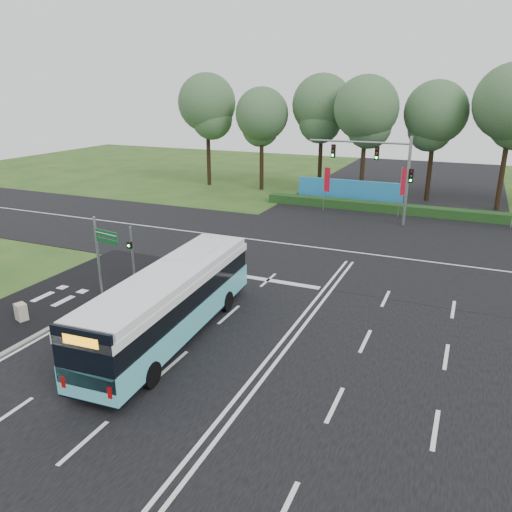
{
  "coord_description": "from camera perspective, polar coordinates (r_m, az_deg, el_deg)",
  "views": [
    {
      "loc": [
        6.69,
        -19.53,
        10.42
      ],
      "look_at": [
        -2.74,
        2.0,
        2.5
      ],
      "focal_mm": 35.0,
      "sensor_mm": 36.0,
      "label": 1
    }
  ],
  "objects": [
    {
      "name": "city_bus",
      "position": [
        21.85,
        -9.61,
        -5.2
      ],
      "size": [
        3.2,
        11.84,
        3.36
      ],
      "rotation": [
        0.0,
        0.0,
        0.07
      ],
      "color": "#57BFCA",
      "rests_on": "ground"
    },
    {
      "name": "eucalyptus_row",
      "position": [
        49.8,
        20.81,
        15.58
      ],
      "size": [
        53.57,
        8.96,
        12.58
      ],
      "color": "black",
      "rests_on": "ground"
    },
    {
      "name": "traffic_light_gantry",
      "position": [
        40.96,
        14.54,
        9.97
      ],
      "size": [
        8.41,
        0.28,
        7.0
      ],
      "color": "gray",
      "rests_on": "ground"
    },
    {
      "name": "bike_path",
      "position": [
        27.38,
        -23.67,
        -5.34
      ],
      "size": [
        5.0,
        18.0,
        0.06
      ],
      "primitive_type": "cube",
      "color": "black",
      "rests_on": "ground"
    },
    {
      "name": "kerb_strip",
      "position": [
        25.74,
        -19.99,
        -6.31
      ],
      "size": [
        0.25,
        18.0,
        0.12
      ],
      "primitive_type": "cube",
      "color": "gray",
      "rests_on": "ground"
    },
    {
      "name": "ground",
      "position": [
        23.13,
        4.29,
        -8.21
      ],
      "size": [
        120.0,
        120.0,
        0.0
      ],
      "primitive_type": "plane",
      "color": "#274E1A",
      "rests_on": "ground"
    },
    {
      "name": "blue_hoarding",
      "position": [
        48.65,
        10.6,
        7.27
      ],
      "size": [
        10.0,
        0.3,
        2.2
      ],
      "primitive_type": "cube",
      "color": "#227FBB",
      "rests_on": "ground"
    },
    {
      "name": "road_main",
      "position": [
        23.12,
        4.29,
        -8.16
      ],
      "size": [
        20.0,
        120.0,
        0.04
      ],
      "primitive_type": "cube",
      "color": "black",
      "rests_on": "ground"
    },
    {
      "name": "road_cross",
      "position": [
        33.87,
        11.11,
        0.39
      ],
      "size": [
        120.0,
        14.0,
        0.05
      ],
      "primitive_type": "cube",
      "color": "black",
      "rests_on": "ground"
    },
    {
      "name": "pedestrian_signal",
      "position": [
        28.55,
        -14.01,
        0.41
      ],
      "size": [
        0.26,
        0.41,
        3.24
      ],
      "rotation": [
        0.0,
        0.0,
        -0.02
      ],
      "color": "gray",
      "rests_on": "ground"
    },
    {
      "name": "street_sign",
      "position": [
        26.47,
        -17.22,
        0.81
      ],
      "size": [
        1.66,
        0.39,
        4.32
      ],
      "rotation": [
        0.0,
        0.0,
        -0.18
      ],
      "color": "gray",
      "rests_on": "ground"
    },
    {
      "name": "hedge",
      "position": [
        45.65,
        14.71,
        5.33
      ],
      "size": [
        22.0,
        1.2,
        0.8
      ],
      "primitive_type": "cube",
      "color": "#183C16",
      "rests_on": "ground"
    },
    {
      "name": "banner_flag_left",
      "position": [
        44.64,
        8.05,
        8.37
      ],
      "size": [
        0.57,
        0.2,
        3.97
      ],
      "rotation": [
        0.0,
        0.0,
        -0.26
      ],
      "color": "gray",
      "rests_on": "ground"
    },
    {
      "name": "utility_cabinet",
      "position": [
        25.99,
        -25.25,
        -5.85
      ],
      "size": [
        0.64,
        0.59,
        0.88
      ],
      "primitive_type": "cube",
      "rotation": [
        0.0,
        0.0,
        -0.34
      ],
      "color": "#BFB39A",
      "rests_on": "ground"
    },
    {
      "name": "banner_flag_mid",
      "position": [
        43.71,
        16.49,
        7.82
      ],
      "size": [
        0.63,
        0.1,
        4.26
      ],
      "rotation": [
        0.0,
        0.0,
        -0.07
      ],
      "color": "gray",
      "rests_on": "ground"
    }
  ]
}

